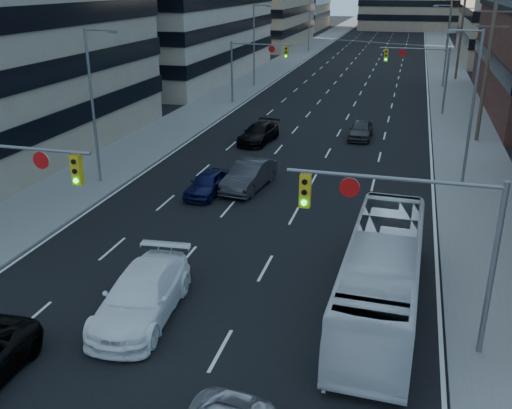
{
  "coord_description": "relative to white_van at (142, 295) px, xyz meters",
  "views": [
    {
      "loc": [
        7.05,
        -8.89,
        11.39
      ],
      "look_at": [
        0.94,
        13.67,
        2.2
      ],
      "focal_mm": 40.0,
      "sensor_mm": 36.0,
      "label": 1
    }
  ],
  "objects": [
    {
      "name": "streetlight_left_near",
      "position": [
        -8.74,
        12.71,
        4.2
      ],
      "size": [
        2.03,
        0.22,
        9.0
      ],
      "color": "slate",
      "rests_on": "ground"
    },
    {
      "name": "sidewalk_left",
      "position": [
        -9.9,
        122.71,
        -0.78
      ],
      "size": [
        5.0,
        300.0,
        0.15
      ],
      "primitive_type": "cube",
      "color": "slate",
      "rests_on": "ground"
    },
    {
      "name": "utility_pole_distant",
      "position": [
        13.8,
        88.71,
        4.92
      ],
      "size": [
        2.2,
        0.28,
        11.0
      ],
      "color": "#4C3D2D",
      "rests_on": "ground"
    },
    {
      "name": "utility_pole_midblock",
      "position": [
        13.8,
        58.71,
        4.92
      ],
      "size": [
        2.2,
        0.28,
        11.0
      ],
      "color": "#4C3D2D",
      "rests_on": "ground"
    },
    {
      "name": "utility_pole_block",
      "position": [
        13.8,
        28.71,
        4.92
      ],
      "size": [
        2.2,
        0.28,
        11.0
      ],
      "color": "#4C3D2D",
      "rests_on": "ground"
    },
    {
      "name": "signal_far_right",
      "position": [
        9.28,
        37.7,
        3.45
      ],
      "size": [
        6.09,
        0.33,
        6.0
      ],
      "color": "slate",
      "rests_on": "ground"
    },
    {
      "name": "signal_near_left",
      "position": [
        -5.85,
        0.7,
        3.47
      ],
      "size": [
        6.59,
        0.33,
        6.0
      ],
      "color": "slate",
      "rests_on": "ground"
    },
    {
      "name": "signal_near_right",
      "position": [
        9.05,
        0.7,
        3.47
      ],
      "size": [
        6.59,
        0.33,
        6.0
      ],
      "color": "slate",
      "rests_on": "ground"
    },
    {
      "name": "streetlight_right_near",
      "position": [
        11.94,
        17.71,
        4.2
      ],
      "size": [
        2.03,
        0.22,
        9.0
      ],
      "color": "slate",
      "rests_on": "ground"
    },
    {
      "name": "streetlight_right_far",
      "position": [
        11.94,
        52.71,
        4.2
      ],
      "size": [
        2.03,
        0.22,
        9.0
      ],
      "color": "slate",
      "rests_on": "ground"
    },
    {
      "name": "streetlight_left_mid",
      "position": [
        -8.74,
        47.71,
        4.2
      ],
      "size": [
        2.03,
        0.22,
        9.0
      ],
      "color": "slate",
      "rests_on": "ground"
    },
    {
      "name": "streetlight_left_far",
      "position": [
        -8.74,
        82.71,
        4.2
      ],
      "size": [
        2.03,
        0.22,
        9.0
      ],
      "color": "slate",
      "rests_on": "ground"
    },
    {
      "name": "road_surface",
      "position": [
        1.6,
        122.71,
        -0.84
      ],
      "size": [
        18.0,
        300.0,
        0.02
      ],
      "primitive_type": "cube",
      "color": "black",
      "rests_on": "ground"
    },
    {
      "name": "transit_bus",
      "position": [
        8.28,
        2.61,
        0.65
      ],
      "size": [
        2.85,
        10.89,
        3.01
      ],
      "primitive_type": "imported",
      "rotation": [
        0.0,
        0.0,
        -0.03
      ],
      "color": "white",
      "rests_on": "ground"
    },
    {
      "name": "office_left_far",
      "position": [
        -22.4,
        92.71,
        7.15
      ],
      "size": [
        20.0,
        30.0,
        16.0
      ],
      "primitive_type": "cube",
      "color": "gray",
      "rests_on": "ground"
    },
    {
      "name": "sedan_grey_center",
      "position": [
        0.0,
        14.16,
        -0.04
      ],
      "size": [
        2.33,
        5.11,
        1.63
      ],
      "primitive_type": "imported",
      "rotation": [
        0.0,
        0.0,
        -0.13
      ],
      "color": "#2D2E30",
      "rests_on": "ground"
    },
    {
      "name": "sedan_grey_right",
      "position": [
        5.22,
        27.43,
        -0.15
      ],
      "size": [
        1.71,
        4.16,
        1.41
      ],
      "primitive_type": "imported",
      "rotation": [
        0.0,
        0.0,
        -0.01
      ],
      "color": "#353537",
      "rests_on": "ground"
    },
    {
      "name": "white_van",
      "position": [
        0.0,
        0.0,
        0.0
      ],
      "size": [
        2.87,
        6.06,
        1.71
      ],
      "primitive_type": "imported",
      "rotation": [
        0.0,
        0.0,
        0.08
      ],
      "color": "white",
      "rests_on": "ground"
    },
    {
      "name": "sidewalk_right",
      "position": [
        13.1,
        122.71,
        -0.78
      ],
      "size": [
        5.0,
        300.0,
        0.15
      ],
      "primitive_type": "cube",
      "color": "slate",
      "rests_on": "ground"
    },
    {
      "name": "signal_far_left",
      "position": [
        -6.08,
        37.7,
        3.45
      ],
      "size": [
        6.09,
        0.33,
        6.0
      ],
      "color": "slate",
      "rests_on": "ground"
    },
    {
      "name": "sedan_black_far",
      "position": [
        -2.1,
        24.24,
        -0.15
      ],
      "size": [
        2.58,
        5.08,
        1.41
      ],
      "primitive_type": "imported",
      "rotation": [
        0.0,
        0.0,
        -0.13
      ],
      "color": "black",
      "rests_on": "ground"
    },
    {
      "name": "sedan_blue",
      "position": [
        -1.98,
        12.58,
        -0.17
      ],
      "size": [
        1.93,
        4.12,
        1.36
      ],
      "primitive_type": "imported",
      "rotation": [
        0.0,
        0.0,
        -0.08
      ],
      "color": "#0E1139",
      "rests_on": "ground"
    }
  ]
}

